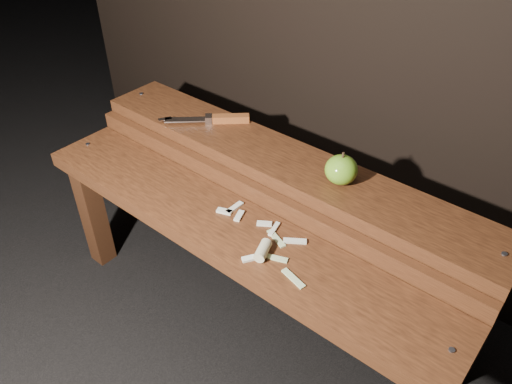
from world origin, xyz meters
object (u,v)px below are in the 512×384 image
Objects in this scene: bench_rear_tier at (281,184)px; apple at (341,170)px; bench_front_tier at (225,246)px; knife at (219,119)px.

bench_rear_tier is 14.43× the size of apple.
bench_front_tier is 14.43× the size of apple.
apple is at bearing 53.42° from bench_front_tier.
knife reaches higher than bench_front_tier.
apple is (0.17, 0.23, 0.18)m from bench_front_tier.
knife reaches higher than bench_rear_tier.
apple is (0.17, 0.00, 0.12)m from bench_rear_tier.
apple is at bearing 1.44° from bench_rear_tier.
bench_rear_tier is at bearing -178.56° from apple.
bench_front_tier is at bearing -45.84° from knife.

